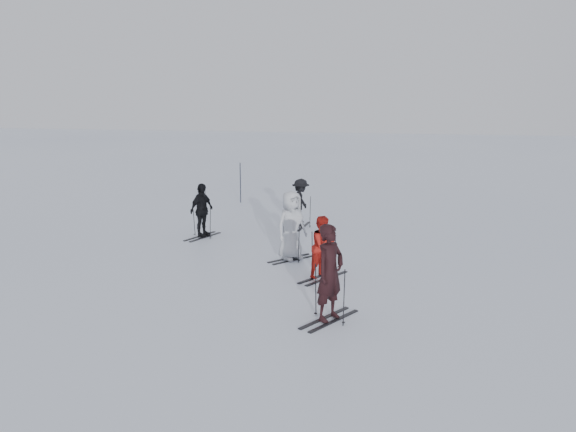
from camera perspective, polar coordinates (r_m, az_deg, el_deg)
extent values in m
plane|color=silver|center=(16.40, -0.81, -4.12)|extent=(120.00, 120.00, 0.00)
imported|color=black|center=(11.54, 4.28, -5.87)|extent=(0.77, 0.87, 2.01)
imported|color=#A61912|center=(14.29, 3.62, -3.25)|extent=(0.91, 0.97, 1.59)
imported|color=#B3B7BD|center=(15.85, 0.34, -1.04)|extent=(1.08, 1.13, 1.95)
imported|color=black|center=(18.69, -8.76, 0.52)|extent=(0.74, 1.12, 1.77)
imported|color=black|center=(20.00, 1.30, 1.30)|extent=(0.69, 1.13, 1.70)
cylinder|color=black|center=(24.80, -4.86, 3.39)|extent=(0.05, 0.05, 1.77)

